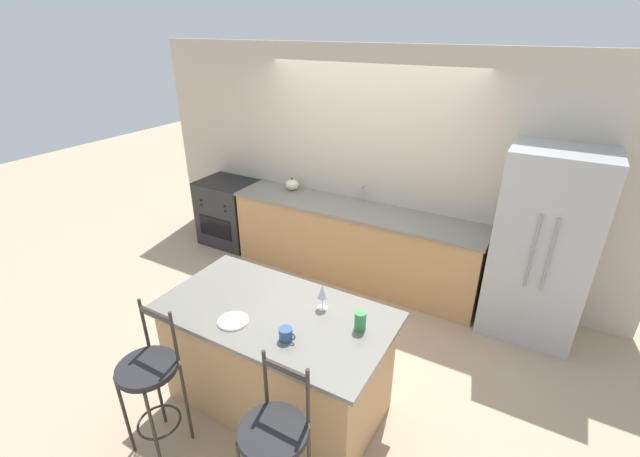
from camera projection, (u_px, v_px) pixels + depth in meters
ground_plane at (338, 289)px, 5.13m from camera, size 18.00×18.00×0.00m
wall_back at (367, 166)px, 5.09m from camera, size 6.00×0.07×2.70m
back_counter at (353, 242)px, 5.22m from camera, size 3.09×0.68×0.93m
sink_faucet at (362, 191)px, 5.12m from camera, size 0.02×0.13×0.22m
kitchen_island at (277, 358)px, 3.42m from camera, size 1.79×0.97×0.93m
refrigerator at (542, 247)px, 4.08m from camera, size 0.86×0.71×1.91m
oven_range at (230, 212)px, 6.08m from camera, size 0.77×0.65×0.92m
bar_stool_near at (151, 380)px, 2.98m from camera, size 0.41×0.41×1.18m
bar_stool_far at (275, 445)px, 2.52m from camera, size 0.41×0.41×1.18m
dinner_plate at (233, 321)px, 3.10m from camera, size 0.23×0.23×0.02m
wine_glass at (323, 292)px, 3.18m from camera, size 0.08×0.08×0.21m
coffee_mug at (286, 334)px, 2.91m from camera, size 0.13×0.09×0.09m
tumbler_cup at (360, 321)px, 3.00m from camera, size 0.08×0.08×0.14m
pumpkin_decoration at (292, 185)px, 5.53m from camera, size 0.18×0.18×0.16m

